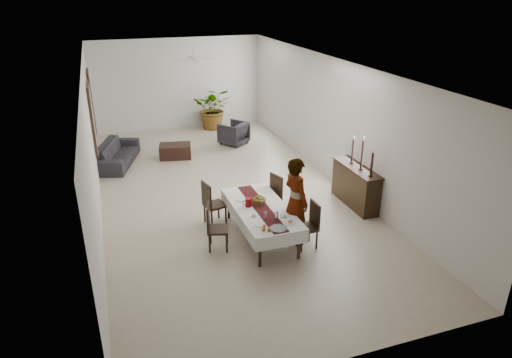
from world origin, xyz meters
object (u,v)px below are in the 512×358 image
object	(u,v)px
dining_table_top	(261,209)
woman	(296,201)
sideboard_body	(355,186)
sofa	(117,153)
red_pitcher	(248,202)

from	to	relation	value
dining_table_top	woman	xyz separation A→B (m)	(0.60, -0.38, 0.26)
sideboard_body	dining_table_top	bearing A→B (deg)	-164.73
sideboard_body	sofa	bearing A→B (deg)	138.37
red_pitcher	dining_table_top	bearing A→B (deg)	-30.41
red_pitcher	sideboard_body	distance (m)	2.94
dining_table_top	woman	distance (m)	0.75
dining_table_top	woman	world-z (taller)	woman
red_pitcher	sofa	bearing A→B (deg)	114.25
woman	sideboard_body	world-z (taller)	woman
dining_table_top	red_pitcher	distance (m)	0.29
woman	sofa	xyz separation A→B (m)	(-3.18, 5.73, -0.59)
woman	sideboard_body	size ratio (longest dim) A/B	1.17
sideboard_body	sofa	size ratio (longest dim) A/B	0.71
red_pitcher	sofa	size ratio (longest dim) A/B	0.08
woman	sofa	world-z (taller)	woman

